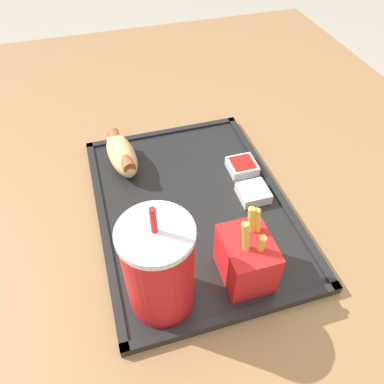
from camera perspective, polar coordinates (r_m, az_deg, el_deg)
name	(u,v)px	position (r m, az deg, el deg)	size (l,w,h in m)	color
ground_plane	(185,380)	(1.29, -1.02, -26.67)	(8.00, 8.00, 0.00)	#ADA393
dining_table	(183,326)	(0.93, -1.34, -19.67)	(1.49, 1.19, 0.77)	olive
food_tray	(192,207)	(0.61, 0.00, -2.25)	(0.41, 0.30, 0.01)	black
soda_cup	(159,268)	(0.45, -5.04, -11.50)	(0.09, 0.09, 0.18)	red
hot_dog_far	(122,154)	(0.67, -10.68, 5.75)	(0.12, 0.06, 0.05)	#DBB270
fries_carton	(246,258)	(0.50, 8.29, -9.87)	(0.08, 0.06, 0.12)	red
sauce_cup_mayo	(253,193)	(0.62, 9.32, -0.09)	(0.05, 0.05, 0.02)	silver
sauce_cup_ketchup	(242,166)	(0.66, 7.64, 3.93)	(0.05, 0.05, 0.02)	silver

